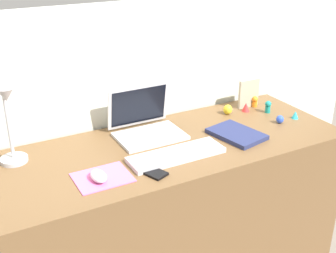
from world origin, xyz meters
TOP-DOWN VIEW (x-y plane):
  - back_wall at (0.00, 0.34)m, footprint 2.76×0.05m
  - desk at (0.00, 0.00)m, footprint 1.56×0.60m
  - laptop at (-0.06, 0.16)m, footprint 0.30×0.25m
  - keyboard at (-0.04, -0.11)m, footprint 0.41×0.13m
  - mousepad at (-0.37, -0.12)m, footprint 0.21×0.17m
  - mouse at (-0.39, -0.14)m, footprint 0.06×0.10m
  - cell_phone at (-0.19, -0.18)m, footprint 0.11×0.14m
  - desk_lamp at (-0.64, 0.14)m, footprint 0.11×0.15m
  - notebook_pad at (0.30, -0.07)m, footprint 0.22×0.27m
  - picture_frame at (0.57, 0.20)m, footprint 0.12×0.02m
  - toy_figurine_red at (0.52, 0.15)m, footprint 0.04×0.04m
  - toy_figurine_teal at (0.61, 0.09)m, footprint 0.03×0.03m
  - toy_figurine_blue at (0.57, -0.05)m, footprint 0.04×0.04m
  - toy_figurine_cyan at (0.68, -0.04)m, footprint 0.03×0.03m
  - toy_figurine_yellow at (0.41, 0.17)m, footprint 0.05×0.05m
  - toy_figurine_orange at (0.60, 0.18)m, footprint 0.03×0.03m

SIDE VIEW (x-z plane):
  - desk at x=0.00m, z-range 0.00..0.74m
  - back_wall at x=0.00m, z-range 0.00..1.31m
  - mousepad at x=-0.37m, z-range 0.74..0.74m
  - cell_phone at x=-0.19m, z-range 0.74..0.75m
  - keyboard at x=-0.04m, z-range 0.74..0.76m
  - notebook_pad at x=0.30m, z-range 0.74..0.76m
  - toy_figurine_cyan at x=0.68m, z-range 0.74..0.78m
  - toy_figurine_blue at x=0.57m, z-range 0.74..0.78m
  - mouse at x=-0.39m, z-range 0.74..0.78m
  - toy_figurine_red at x=0.52m, z-range 0.74..0.79m
  - toy_figurine_yellow at x=0.41m, z-range 0.74..0.79m
  - toy_figurine_orange at x=0.60m, z-range 0.74..0.80m
  - toy_figurine_teal at x=0.61m, z-range 0.74..0.81m
  - laptop at x=-0.06m, z-range 0.69..0.90m
  - picture_frame at x=0.57m, z-range 0.74..0.89m
  - desk_lamp at x=-0.64m, z-range 0.73..1.07m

